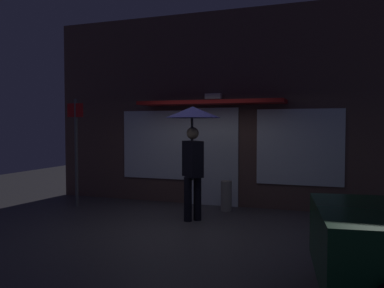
{
  "coord_description": "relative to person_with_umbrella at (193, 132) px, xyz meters",
  "views": [
    {
      "loc": [
        2.49,
        -6.37,
        1.79
      ],
      "look_at": [
        0.01,
        0.63,
        1.45
      ],
      "focal_mm": 37.11,
      "sensor_mm": 36.0,
      "label": 1
    }
  ],
  "objects": [
    {
      "name": "ground_plane",
      "position": [
        -0.03,
        -0.63,
        -1.68
      ],
      "size": [
        18.0,
        18.0,
        0.0
      ],
      "primitive_type": "plane",
      "color": "#423F44"
    },
    {
      "name": "building_facade",
      "position": [
        -0.02,
        1.7,
        0.48
      ],
      "size": [
        8.05,
        1.0,
        4.35
      ],
      "color": "brown",
      "rests_on": "ground"
    },
    {
      "name": "person_with_umbrella",
      "position": [
        0.0,
        0.0,
        0.0
      ],
      "size": [
        1.04,
        1.04,
        2.16
      ],
      "rotation": [
        0.0,
        0.0,
        2.35
      ],
      "color": "black",
      "rests_on": "ground"
    },
    {
      "name": "street_sign_post",
      "position": [
        -2.88,
        0.4,
        -0.32
      ],
      "size": [
        0.4,
        0.07,
        2.39
      ],
      "color": "#595B60",
      "rests_on": "ground"
    },
    {
      "name": "sidewalk_bollard",
      "position": [
        0.38,
        1.06,
        -1.36
      ],
      "size": [
        0.23,
        0.23,
        0.63
      ],
      "primitive_type": "cylinder",
      "color": "#9E998E",
      "rests_on": "ground"
    }
  ]
}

